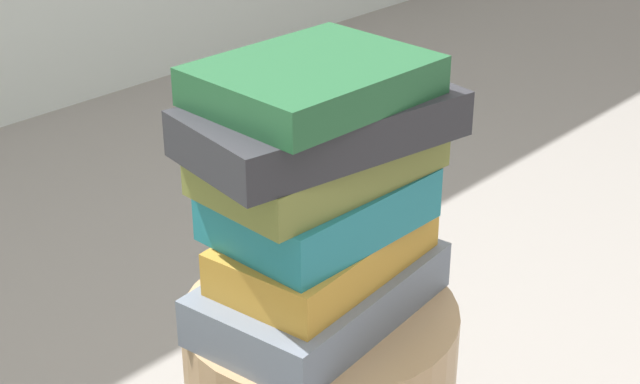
{
  "coord_description": "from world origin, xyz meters",
  "views": [
    {
      "loc": [
        -0.72,
        -0.66,
        1.14
      ],
      "look_at": [
        0.0,
        0.0,
        0.66
      ],
      "focal_mm": 54.3,
      "sensor_mm": 36.0,
      "label": 1
    }
  ],
  "objects_px": {
    "book_olive": "(320,158)",
    "book_forest": "(313,80)",
    "book_slate": "(320,292)",
    "book_teal": "(322,202)",
    "book_ochre": "(323,250)",
    "book_charcoal": "(322,123)"
  },
  "relations": [
    {
      "from": "book_slate",
      "to": "book_ochre",
      "type": "height_order",
      "value": "book_ochre"
    },
    {
      "from": "book_teal",
      "to": "book_charcoal",
      "type": "xyz_separation_m",
      "value": [
        -0.01,
        -0.01,
        0.1
      ]
    },
    {
      "from": "book_teal",
      "to": "book_forest",
      "type": "height_order",
      "value": "book_forest"
    },
    {
      "from": "book_slate",
      "to": "book_ochre",
      "type": "xyz_separation_m",
      "value": [
        0.0,
        -0.0,
        0.06
      ]
    },
    {
      "from": "book_ochre",
      "to": "book_charcoal",
      "type": "relative_size",
      "value": 0.87
    },
    {
      "from": "book_slate",
      "to": "book_forest",
      "type": "bearing_deg",
      "value": 107.42
    },
    {
      "from": "book_ochre",
      "to": "book_forest",
      "type": "height_order",
      "value": "book_forest"
    },
    {
      "from": "book_teal",
      "to": "book_forest",
      "type": "relative_size",
      "value": 1.0
    },
    {
      "from": "book_slate",
      "to": "book_teal",
      "type": "relative_size",
      "value": 1.26
    },
    {
      "from": "book_olive",
      "to": "book_forest",
      "type": "height_order",
      "value": "book_forest"
    },
    {
      "from": "book_slate",
      "to": "book_teal",
      "type": "xyz_separation_m",
      "value": [
        0.01,
        0.01,
        0.11
      ]
    },
    {
      "from": "book_ochre",
      "to": "book_teal",
      "type": "distance_m",
      "value": 0.06
    },
    {
      "from": "book_ochre",
      "to": "book_forest",
      "type": "relative_size",
      "value": 1.1
    },
    {
      "from": "book_teal",
      "to": "book_charcoal",
      "type": "relative_size",
      "value": 0.79
    },
    {
      "from": "book_ochre",
      "to": "book_teal",
      "type": "relative_size",
      "value": 1.1
    },
    {
      "from": "book_teal",
      "to": "book_olive",
      "type": "height_order",
      "value": "book_olive"
    },
    {
      "from": "book_teal",
      "to": "book_charcoal",
      "type": "bearing_deg",
      "value": -139.07
    },
    {
      "from": "book_teal",
      "to": "book_olive",
      "type": "relative_size",
      "value": 0.88
    },
    {
      "from": "book_olive",
      "to": "book_forest",
      "type": "bearing_deg",
      "value": -169.84
    },
    {
      "from": "book_ochre",
      "to": "book_olive",
      "type": "bearing_deg",
      "value": 58.49
    },
    {
      "from": "book_teal",
      "to": "book_olive",
      "type": "bearing_deg",
      "value": 144.48
    },
    {
      "from": "book_teal",
      "to": "book_olive",
      "type": "xyz_separation_m",
      "value": [
        -0.0,
        0.0,
        0.05
      ]
    }
  ]
}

